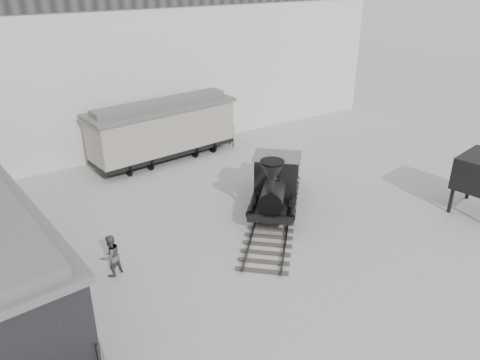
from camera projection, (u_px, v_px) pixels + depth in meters
ground at (292, 266)px, 17.20m from camera, size 90.00×90.00×0.00m
north_wall at (130, 53)px, 26.28m from camera, size 34.00×2.51×11.00m
locomotive at (276, 186)px, 20.75m from camera, size 7.40×7.84×3.13m
boxcar at (163, 129)px, 25.96m from camera, size 8.63×3.51×3.44m
visitor_a at (55, 256)px, 16.18m from camera, size 0.70×0.48×1.86m
visitor_b at (111, 256)px, 16.42m from camera, size 0.94×0.84×1.58m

